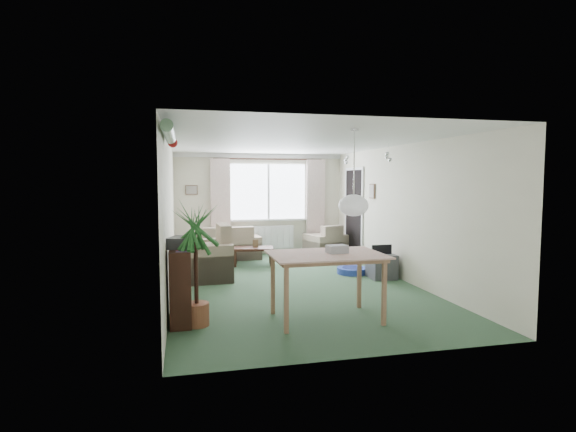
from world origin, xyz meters
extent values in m
plane|color=#2F4E34|center=(0.00, 0.00, 0.00)|extent=(6.50, 6.50, 0.00)
cube|color=white|center=(0.20, 3.23, 1.50)|extent=(1.80, 0.03, 1.30)
cube|color=black|center=(0.20, 3.15, 2.27)|extent=(2.60, 0.03, 0.03)
cube|color=beige|center=(-0.95, 3.13, 1.27)|extent=(0.45, 0.08, 2.00)
cube|color=beige|center=(1.35, 3.13, 1.27)|extent=(0.45, 0.08, 2.00)
cube|color=white|center=(0.20, 3.19, 0.40)|extent=(1.20, 0.10, 0.55)
cube|color=black|center=(1.99, 2.20, 1.00)|extent=(0.03, 0.95, 2.00)
sphere|color=white|center=(0.20, -2.30, 1.48)|extent=(0.36, 0.36, 0.36)
cylinder|color=#196626|center=(-1.92, -2.30, 2.28)|extent=(1.60, 1.60, 0.12)
sphere|color=silver|center=(1.30, 0.90, 2.22)|extent=(0.20, 0.20, 0.20)
sphere|color=silver|center=(1.60, -0.30, 2.22)|extent=(0.20, 0.20, 0.20)
cube|color=brown|center=(-1.60, 3.23, 1.55)|extent=(0.28, 0.03, 0.22)
cube|color=brown|center=(1.98, 1.20, 1.55)|extent=(0.03, 0.24, 0.30)
cube|color=#B8A78B|center=(-0.86, 2.75, 0.37)|extent=(1.54, 0.88, 0.75)
cube|color=beige|center=(1.48, 2.73, 0.36)|extent=(0.99, 0.96, 0.73)
cube|color=beige|center=(-1.50, 0.79, 0.49)|extent=(1.09, 1.14, 0.98)
cube|color=black|center=(-0.39, 1.86, 0.19)|extent=(0.89, 0.58, 0.38)
cube|color=brown|center=(-0.33, 1.91, 0.46)|extent=(0.12, 0.05, 0.16)
cube|color=black|center=(-1.84, -1.64, 0.47)|extent=(0.26, 0.77, 0.94)
cube|color=#393A3E|center=(-1.82, -1.64, 1.01)|extent=(0.38, 0.42, 0.14)
cylinder|color=#276422|center=(-1.65, -1.84, 0.75)|extent=(0.73, 0.73, 1.51)
cube|color=tan|center=(-0.03, -1.97, 0.42)|extent=(1.33, 0.89, 0.83)
cube|color=#AFAFBA|center=(0.12, -1.94, 0.89)|extent=(0.27, 0.21, 0.12)
cube|color=#3D3D42|center=(1.70, 0.11, 0.22)|extent=(0.45, 0.50, 0.44)
cylinder|color=navy|center=(1.33, 0.60, 0.06)|extent=(0.71, 0.71, 0.12)
camera|label=1|loc=(-1.78, -7.34, 1.79)|focal=28.00mm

